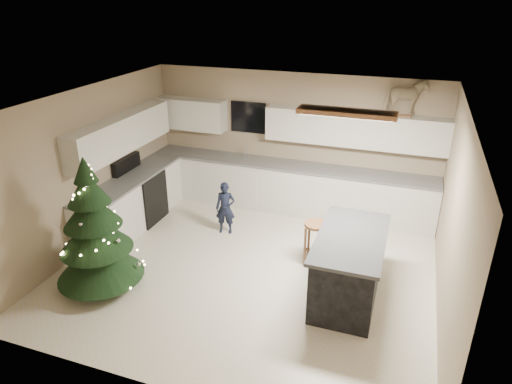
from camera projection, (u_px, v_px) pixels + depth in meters
ground_plane at (249, 268)px, 7.09m from camera, size 5.50×5.50×0.00m
room_shell at (249, 163)px, 6.37m from camera, size 5.52×5.02×2.61m
cabinetry at (233, 178)px, 8.47m from camera, size 5.50×3.20×2.00m
island at (349, 266)px, 6.27m from camera, size 0.90×1.70×0.95m
bar_stool at (316, 233)px, 7.02m from camera, size 0.37×0.37×0.70m
christmas_tree at (95, 236)px, 6.34m from camera, size 1.26×1.21×2.01m
toddler at (225, 208)px, 7.95m from camera, size 0.38×0.29×0.94m
rocking_horse at (405, 98)px, 7.56m from camera, size 0.77×0.57×0.62m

